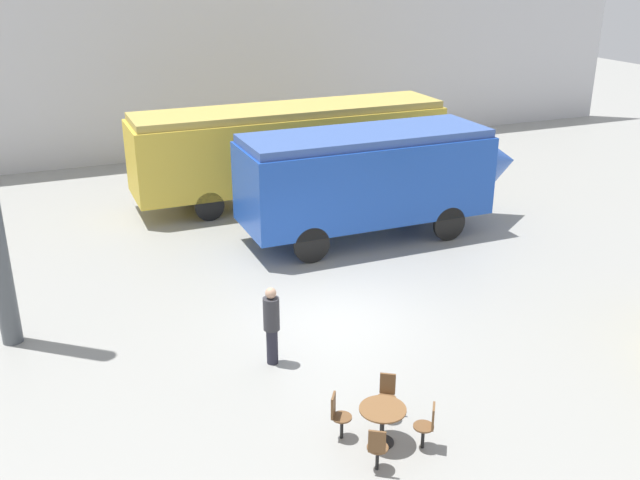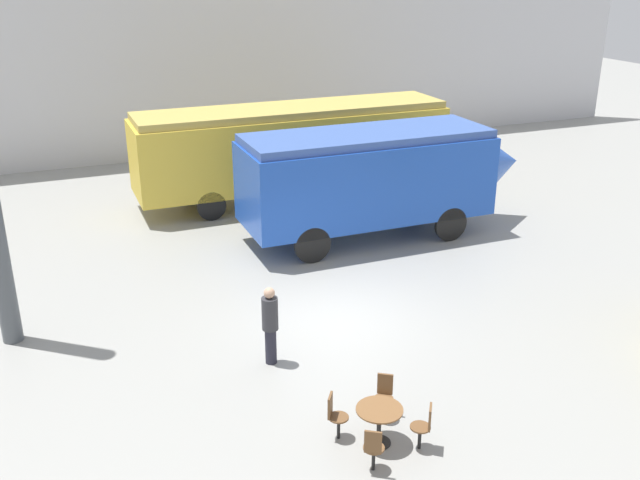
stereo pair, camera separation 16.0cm
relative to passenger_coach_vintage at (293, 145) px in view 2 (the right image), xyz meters
name	(u,v)px [view 2 (the right image)]	position (x,y,z in m)	size (l,w,h in m)	color
ground_plane	(334,317)	(-2.24, -8.90, -1.92)	(80.00, 80.00, 0.00)	gray
backdrop_wall	(181,49)	(-2.24, 7.07, 2.58)	(44.00, 0.15, 9.00)	silver
passenger_coach_vintage	(293,145)	(0.00, 0.00, 0.00)	(10.87, 2.53, 3.25)	gold
streamlined_locomotive	(385,174)	(1.34, -4.40, 0.01)	(9.06, 2.65, 3.25)	blue
cafe_table_near	(379,417)	(-3.36, -13.51, -1.37)	(0.82, 0.82, 0.71)	black
cafe_chair_0	(425,424)	(-2.70, -13.94, -1.41)	(0.40, 0.40, 0.87)	black
cafe_chair_1	(384,393)	(-2.92, -12.86, -1.41)	(0.40, 0.40, 0.87)	black
cafe_chair_2	(335,413)	(-4.01, -13.08, -1.41)	(0.40, 0.40, 0.87)	black
cafe_chair_3	(373,447)	(-3.79, -14.16, -1.41)	(0.40, 0.40, 0.87)	black
visitor_person	(270,322)	(-4.25, -10.26, -0.97)	(0.34, 0.34, 1.74)	#262633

